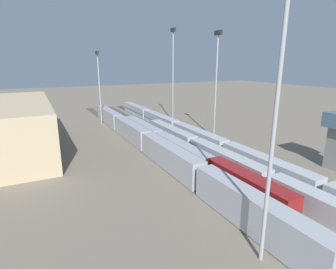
% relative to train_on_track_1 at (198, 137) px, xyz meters
% --- Properties ---
extents(ground_plane, '(400.00, 400.00, 0.00)m').
position_rel_train_on_track_1_xyz_m(ground_plane, '(3.38, 5.00, -1.99)').
color(ground_plane, '#756B5B').
extents(track_bed_0, '(140.00, 2.80, 0.12)m').
position_rel_train_on_track_1_xyz_m(track_bed_0, '(3.38, -5.00, -1.93)').
color(track_bed_0, '#3D3833').
rests_on(track_bed_0, ground_plane).
extents(track_bed_1, '(140.00, 2.80, 0.12)m').
position_rel_train_on_track_1_xyz_m(track_bed_1, '(3.38, 0.00, -1.93)').
color(track_bed_1, '#3D3833').
rests_on(track_bed_1, ground_plane).
extents(track_bed_2, '(140.00, 2.80, 0.12)m').
position_rel_train_on_track_1_xyz_m(track_bed_2, '(3.38, 5.00, -1.93)').
color(track_bed_2, '#4C443D').
rests_on(track_bed_2, ground_plane).
extents(track_bed_3, '(140.00, 2.80, 0.12)m').
position_rel_train_on_track_1_xyz_m(track_bed_3, '(3.38, 10.00, -1.93)').
color(track_bed_3, '#3D3833').
rests_on(track_bed_3, ground_plane).
extents(track_bed_4, '(140.00, 2.80, 0.12)m').
position_rel_train_on_track_1_xyz_m(track_bed_4, '(3.38, 15.00, -1.93)').
color(track_bed_4, '#4C443D').
rests_on(track_bed_4, ground_plane).
extents(train_on_track_1, '(119.80, 3.06, 3.80)m').
position_rel_train_on_track_1_xyz_m(train_on_track_1, '(0.00, 0.00, 0.00)').
color(train_on_track_1, '#B7BABF').
rests_on(train_on_track_1, ground_plane).
extents(train_on_track_4, '(95.60, 3.00, 5.00)m').
position_rel_train_on_track_1_xyz_m(train_on_track_4, '(-0.26, 15.00, 0.63)').
color(train_on_track_4, '#A8AAB2').
rests_on(train_on_track_4, ground_plane).
extents(train_on_track_2, '(71.40, 3.00, 3.80)m').
position_rel_train_on_track_1_xyz_m(train_on_track_2, '(-18.05, 5.00, 0.03)').
color(train_on_track_2, '#B7BABF').
rests_on(train_on_track_2, ground_plane).
extents(train_on_track_3, '(66.40, 3.06, 4.40)m').
position_rel_train_on_track_1_xyz_m(train_on_track_3, '(-6.03, 10.00, 0.12)').
color(train_on_track_3, maroon).
rests_on(train_on_track_3, ground_plane).
extents(light_mast_0, '(2.80, 0.70, 33.17)m').
position_rel_train_on_track_1_xyz_m(light_mast_0, '(28.60, -7.29, 18.56)').
color(light_mast_0, '#9EA0A5').
rests_on(light_mast_0, ground_plane).
extents(light_mast_1, '(2.80, 0.70, 25.45)m').
position_rel_train_on_track_1_xyz_m(light_mast_1, '(36.69, 17.63, 14.38)').
color(light_mast_1, '#9EA0A5').
rests_on(light_mast_1, ground_plane).
extents(light_mast_2, '(2.80, 0.70, 29.94)m').
position_rel_train_on_track_1_xyz_m(light_mast_2, '(2.77, -7.35, 16.83)').
color(light_mast_2, '#9EA0A5').
rests_on(light_mast_2, ground_plane).
extents(light_mast_3, '(2.80, 0.70, 29.95)m').
position_rel_train_on_track_1_xyz_m(light_mast_3, '(-41.20, 18.08, 16.83)').
color(light_mast_3, '#9EA0A5').
rests_on(light_mast_3, ground_plane).
extents(maintenance_shed, '(45.70, 14.05, 12.35)m').
position_rel_train_on_track_1_xyz_m(maintenance_shed, '(16.38, 42.59, 4.18)').
color(maintenance_shed, tan).
rests_on(maintenance_shed, ground_plane).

